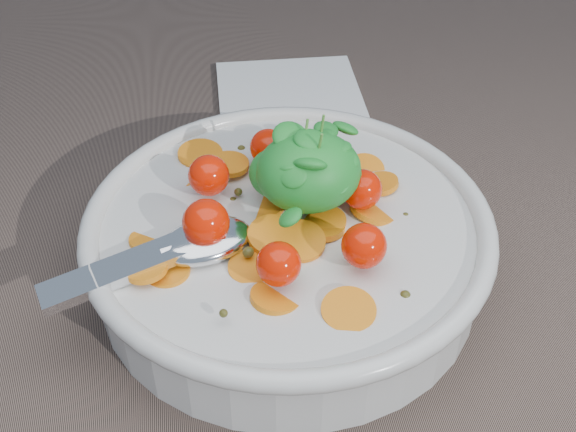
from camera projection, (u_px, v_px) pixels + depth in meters
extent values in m
plane|color=#705B50|center=(292.00, 276.00, 0.53)|extent=(6.00, 6.00, 0.00)
cylinder|color=silver|center=(288.00, 249.00, 0.52)|extent=(0.27, 0.27, 0.05)
torus|color=silver|center=(288.00, 221.00, 0.50)|extent=(0.29, 0.29, 0.01)
cylinder|color=silver|center=(288.00, 272.00, 0.53)|extent=(0.14, 0.14, 0.01)
cylinder|color=brown|center=(288.00, 249.00, 0.52)|extent=(0.25, 0.25, 0.04)
cylinder|color=orange|center=(273.00, 236.00, 0.48)|extent=(0.05, 0.05, 0.01)
cylinder|color=orange|center=(200.00, 155.00, 0.56)|extent=(0.04, 0.04, 0.01)
cylinder|color=orange|center=(349.00, 311.00, 0.43)|extent=(0.04, 0.04, 0.01)
cylinder|color=orange|center=(186.00, 181.00, 0.54)|extent=(0.03, 0.03, 0.01)
cylinder|color=orange|center=(229.00, 164.00, 0.54)|extent=(0.04, 0.04, 0.01)
cylinder|color=orange|center=(276.00, 298.00, 0.44)|extent=(0.05, 0.05, 0.01)
cylinder|color=orange|center=(210.00, 217.00, 0.51)|extent=(0.04, 0.04, 0.01)
cylinder|color=orange|center=(306.00, 181.00, 0.52)|extent=(0.05, 0.05, 0.01)
cylinder|color=orange|center=(373.00, 211.00, 0.51)|extent=(0.04, 0.04, 0.02)
cylinder|color=orange|center=(328.00, 221.00, 0.50)|extent=(0.03, 0.03, 0.01)
cylinder|color=orange|center=(168.00, 274.00, 0.46)|extent=(0.04, 0.04, 0.01)
cylinder|color=orange|center=(262.00, 209.00, 0.51)|extent=(0.04, 0.04, 0.01)
cylinder|color=orange|center=(321.00, 229.00, 0.49)|extent=(0.04, 0.04, 0.01)
cylinder|color=orange|center=(251.00, 268.00, 0.46)|extent=(0.04, 0.04, 0.01)
cylinder|color=orange|center=(322.00, 226.00, 0.50)|extent=(0.03, 0.03, 0.01)
cylinder|color=orange|center=(366.00, 170.00, 0.54)|extent=(0.04, 0.04, 0.02)
cylinder|color=orange|center=(152.00, 241.00, 0.49)|extent=(0.03, 0.03, 0.01)
cylinder|color=orange|center=(380.00, 184.00, 0.53)|extent=(0.03, 0.03, 0.01)
cylinder|color=orange|center=(146.00, 268.00, 0.45)|extent=(0.04, 0.04, 0.01)
cylinder|color=orange|center=(294.00, 187.00, 0.52)|extent=(0.04, 0.04, 0.02)
cylinder|color=orange|center=(289.00, 139.00, 0.57)|extent=(0.03, 0.03, 0.02)
cylinder|color=orange|center=(300.00, 241.00, 0.48)|extent=(0.05, 0.05, 0.01)
cylinder|color=orange|center=(191.00, 174.00, 0.55)|extent=(0.04, 0.04, 0.01)
sphere|color=#434016|center=(248.00, 252.00, 0.46)|extent=(0.01, 0.01, 0.01)
sphere|color=#434016|center=(267.00, 253.00, 0.47)|extent=(0.01, 0.01, 0.01)
sphere|color=#434016|center=(283.00, 134.00, 0.57)|extent=(0.01, 0.01, 0.01)
sphere|color=#434016|center=(223.00, 313.00, 0.42)|extent=(0.01, 0.01, 0.01)
sphere|color=#434016|center=(241.00, 149.00, 0.57)|extent=(0.01, 0.01, 0.01)
sphere|color=#434016|center=(261.00, 274.00, 0.46)|extent=(0.01, 0.01, 0.01)
sphere|color=#434016|center=(295.00, 270.00, 0.46)|extent=(0.01, 0.01, 0.01)
sphere|color=#434016|center=(405.00, 296.00, 0.45)|extent=(0.01, 0.01, 0.01)
sphere|color=#434016|center=(238.00, 192.00, 0.52)|extent=(0.01, 0.01, 0.01)
sphere|color=#434016|center=(260.00, 137.00, 0.56)|extent=(0.01, 0.01, 0.01)
sphere|color=#434016|center=(210.00, 175.00, 0.54)|extent=(0.01, 0.01, 0.01)
sphere|color=#434016|center=(189.00, 247.00, 0.48)|extent=(0.01, 0.01, 0.01)
sphere|color=#434016|center=(405.00, 216.00, 0.51)|extent=(0.01, 0.01, 0.01)
sphere|color=#434016|center=(233.00, 201.00, 0.52)|extent=(0.01, 0.01, 0.01)
sphere|color=#434016|center=(285.00, 181.00, 0.52)|extent=(0.01, 0.01, 0.01)
sphere|color=red|center=(362.00, 189.00, 0.50)|extent=(0.03, 0.03, 0.03)
sphere|color=red|center=(334.00, 160.00, 0.52)|extent=(0.03, 0.03, 0.03)
sphere|color=red|center=(268.00, 147.00, 0.54)|extent=(0.03, 0.03, 0.03)
sphere|color=red|center=(209.00, 175.00, 0.51)|extent=(0.03, 0.03, 0.03)
sphere|color=red|center=(206.00, 222.00, 0.47)|extent=(0.03, 0.03, 0.03)
sphere|color=red|center=(279.00, 264.00, 0.44)|extent=(0.03, 0.03, 0.03)
sphere|color=red|center=(364.00, 246.00, 0.45)|extent=(0.03, 0.03, 0.03)
ellipsoid|color=#1F8D2C|center=(309.00, 172.00, 0.49)|extent=(0.07, 0.06, 0.05)
ellipsoid|color=#1F8D2C|center=(279.00, 173.00, 0.50)|extent=(0.04, 0.04, 0.03)
ellipsoid|color=#1F8D2C|center=(290.00, 217.00, 0.46)|extent=(0.02, 0.02, 0.02)
ellipsoid|color=#1F8D2C|center=(299.00, 165.00, 0.47)|extent=(0.03, 0.03, 0.02)
ellipsoid|color=#1F8D2C|center=(326.00, 130.00, 0.51)|extent=(0.03, 0.03, 0.02)
ellipsoid|color=#1F8D2C|center=(291.00, 138.00, 0.48)|extent=(0.03, 0.04, 0.02)
ellipsoid|color=#1F8D2C|center=(333.00, 150.00, 0.48)|extent=(0.04, 0.04, 0.02)
ellipsoid|color=#1F8D2C|center=(310.00, 164.00, 0.46)|extent=(0.03, 0.03, 0.02)
ellipsoid|color=#1F8D2C|center=(337.00, 185.00, 0.47)|extent=(0.03, 0.03, 0.01)
ellipsoid|color=#1F8D2C|center=(345.00, 128.00, 0.52)|extent=(0.03, 0.02, 0.02)
ellipsoid|color=#1F8D2C|center=(308.00, 163.00, 0.48)|extent=(0.02, 0.03, 0.02)
ellipsoid|color=#1F8D2C|center=(287.00, 172.00, 0.47)|extent=(0.03, 0.03, 0.02)
ellipsoid|color=#1F8D2C|center=(312.00, 156.00, 0.48)|extent=(0.03, 0.03, 0.02)
ellipsoid|color=#1F8D2C|center=(345.00, 158.00, 0.48)|extent=(0.03, 0.03, 0.02)
ellipsoid|color=#1F8D2C|center=(332.00, 163.00, 0.48)|extent=(0.03, 0.03, 0.02)
ellipsoid|color=#1F8D2C|center=(293.00, 173.00, 0.46)|extent=(0.03, 0.02, 0.02)
ellipsoid|color=#1F8D2C|center=(312.00, 149.00, 0.48)|extent=(0.03, 0.03, 0.02)
ellipsoid|color=#1F8D2C|center=(289.00, 167.00, 0.47)|extent=(0.02, 0.02, 0.02)
ellipsoid|color=#1F8D2C|center=(342.00, 164.00, 0.48)|extent=(0.03, 0.02, 0.02)
ellipsoid|color=#1F8D2C|center=(326.00, 167.00, 0.47)|extent=(0.03, 0.03, 0.02)
ellipsoid|color=#1F8D2C|center=(310.00, 140.00, 0.47)|extent=(0.03, 0.03, 0.01)
ellipsoid|color=#1F8D2C|center=(296.00, 151.00, 0.51)|extent=(0.03, 0.03, 0.02)
ellipsoid|color=#1F8D2C|center=(309.00, 166.00, 0.48)|extent=(0.02, 0.02, 0.02)
ellipsoid|color=#1F8D2C|center=(320.00, 140.00, 0.49)|extent=(0.03, 0.03, 0.02)
cylinder|color=#4C8C33|center=(319.00, 146.00, 0.49)|extent=(0.01, 0.01, 0.05)
cylinder|color=#4C8C33|center=(316.00, 163.00, 0.47)|extent=(0.01, 0.00, 0.05)
cylinder|color=#4C8C33|center=(303.00, 153.00, 0.48)|extent=(0.01, 0.02, 0.04)
ellipsoid|color=silver|center=(206.00, 241.00, 0.47)|extent=(0.07, 0.06, 0.02)
cube|color=silver|center=(133.00, 265.00, 0.46)|extent=(0.12, 0.06, 0.02)
cylinder|color=silver|center=(177.00, 249.00, 0.47)|extent=(0.03, 0.02, 0.01)
cube|color=white|center=(289.00, 91.00, 0.73)|extent=(0.15, 0.13, 0.01)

